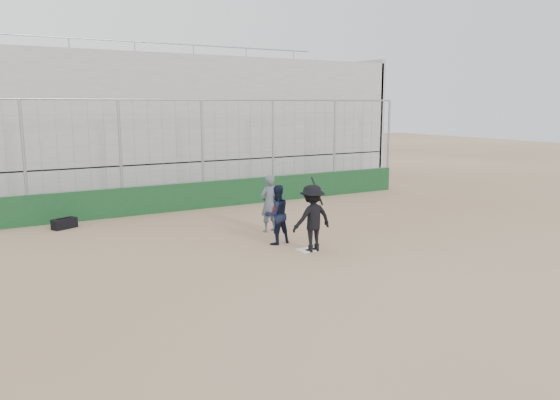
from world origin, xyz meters
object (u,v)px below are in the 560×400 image
batter_at_plate (312,218)px  equipment_bag (64,223)px  catcher_crouched (277,224)px  umpire (269,206)px

batter_at_plate → equipment_bag: 8.06m
batter_at_plate → catcher_crouched: batter_at_plate is taller
batter_at_plate → catcher_crouched: size_ratio=1.71×
catcher_crouched → equipment_bag: (-4.75, 5.04, -0.40)m
umpire → equipment_bag: (-5.31, 3.60, -0.62)m
batter_at_plate → umpire: 2.53m
catcher_crouched → umpire: umpire is taller
batter_at_plate → equipment_bag: bearing=130.3°
batter_at_plate → umpire: (0.12, 2.53, -0.10)m
catcher_crouched → umpire: (0.56, 1.44, 0.22)m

